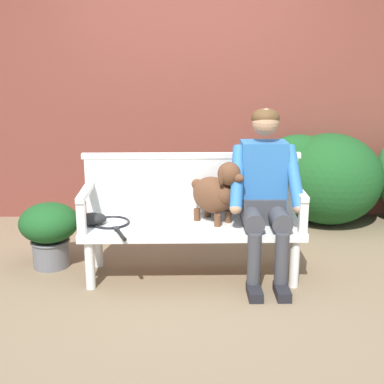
# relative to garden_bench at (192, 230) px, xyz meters

# --- Properties ---
(ground_plane) EXTENTS (40.00, 40.00, 0.00)m
(ground_plane) POSITION_rel_garden_bench_xyz_m (0.00, 0.00, -0.38)
(ground_plane) COLOR #7A664C
(brick_garden_fence) EXTENTS (8.00, 0.30, 2.55)m
(brick_garden_fence) POSITION_rel_garden_bench_xyz_m (0.00, 1.67, 0.90)
(brick_garden_fence) COLOR brown
(brick_garden_fence) RESTS_ON ground
(hedge_bush_far_left) EXTENTS (1.04, 0.98, 0.91)m
(hedge_bush_far_left) POSITION_rel_garden_bench_xyz_m (1.39, 1.28, 0.08)
(hedge_bush_far_left) COLOR #194C1E
(hedge_bush_far_left) RESTS_ON ground
(hedge_bush_mid_left) EXTENTS (0.89, 0.56, 0.90)m
(hedge_bush_mid_left) POSITION_rel_garden_bench_xyz_m (1.08, 1.31, 0.07)
(hedge_bush_mid_left) COLOR #194C1E
(hedge_bush_mid_left) RESTS_ON ground
(garden_bench) EXTENTS (1.67, 0.54, 0.43)m
(garden_bench) POSITION_rel_garden_bench_xyz_m (0.00, 0.00, 0.00)
(garden_bench) COLOR white
(garden_bench) RESTS_ON ground
(bench_backrest) EXTENTS (1.71, 0.06, 0.50)m
(bench_backrest) POSITION_rel_garden_bench_xyz_m (0.00, 0.24, 0.31)
(bench_backrest) COLOR white
(bench_backrest) RESTS_ON garden_bench
(bench_armrest_left_end) EXTENTS (0.06, 0.54, 0.28)m
(bench_armrest_left_end) POSITION_rel_garden_bench_xyz_m (-0.80, -0.09, 0.26)
(bench_armrest_left_end) COLOR white
(bench_armrest_left_end) RESTS_ON garden_bench
(bench_armrest_right_end) EXTENTS (0.06, 0.54, 0.28)m
(bench_armrest_right_end) POSITION_rel_garden_bench_xyz_m (0.80, -0.09, 0.26)
(bench_armrest_right_end) COLOR white
(bench_armrest_right_end) RESTS_ON garden_bench
(person_seated) EXTENTS (0.56, 0.67, 1.30)m
(person_seated) POSITION_rel_garden_bench_xyz_m (0.54, -0.02, 0.33)
(person_seated) COLOR black
(person_seated) RESTS_ON ground
(dog_on_bench) EXTENTS (0.44, 0.43, 0.49)m
(dog_on_bench) POSITION_rel_garden_bench_xyz_m (0.19, 0.02, 0.30)
(dog_on_bench) COLOR brown
(dog_on_bench) RESTS_ON garden_bench
(tennis_racket) EXTENTS (0.37, 0.58, 0.03)m
(tennis_racket) POSITION_rel_garden_bench_xyz_m (-0.61, -0.02, 0.07)
(tennis_racket) COLOR black
(tennis_racket) RESTS_ON garden_bench
(baseball_glove) EXTENTS (0.24, 0.19, 0.09)m
(baseball_glove) POSITION_rel_garden_bench_xyz_m (-0.76, -0.01, 0.10)
(baseball_glove) COLOR black
(baseball_glove) RESTS_ON garden_bench
(potted_plant) EXTENTS (0.48, 0.48, 0.53)m
(potted_plant) POSITION_rel_garden_bench_xyz_m (-1.15, 0.22, -0.06)
(potted_plant) COLOR slate
(potted_plant) RESTS_ON ground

